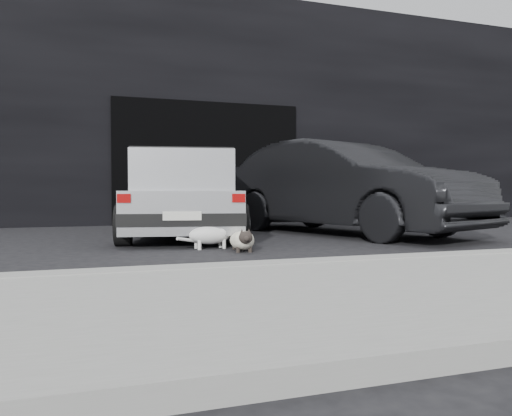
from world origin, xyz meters
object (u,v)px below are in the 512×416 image
object	(u,v)px
cat_siamese	(243,240)
cat_white	(213,234)
silver_hatchback	(183,191)
second_car	(344,187)

from	to	relation	value
cat_siamese	cat_white	size ratio (longest dim) A/B	1.05
cat_white	cat_siamese	bearing A→B (deg)	27.72
silver_hatchback	second_car	distance (m)	2.60
silver_hatchback	cat_siamese	bearing A→B (deg)	-69.84
second_car	cat_white	size ratio (longest dim) A/B	5.82
second_car	cat_white	bearing A→B (deg)	-172.11
silver_hatchback	cat_white	xyz separation A→B (m)	(0.07, -1.61, -0.52)
silver_hatchback	cat_siamese	xyz separation A→B (m)	(0.33, -2.00, -0.57)
second_car	cat_siamese	xyz separation A→B (m)	(-2.25, -1.72, -0.63)
cat_siamese	cat_white	xyz separation A→B (m)	(-0.26, 0.39, 0.05)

